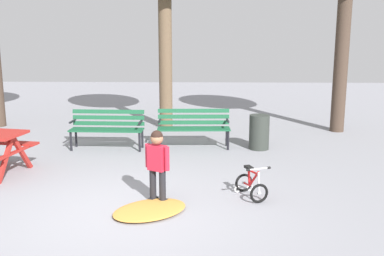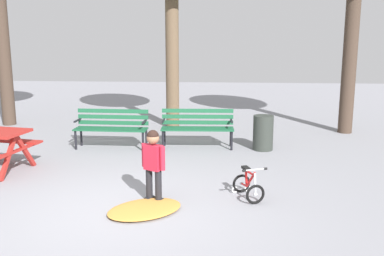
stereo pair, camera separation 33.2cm
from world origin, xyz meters
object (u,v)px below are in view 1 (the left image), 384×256
at_px(park_bench_far_left, 107,126).
at_px(trash_bin, 259,132).
at_px(kids_bicycle, 251,185).
at_px(child_standing, 157,160).
at_px(park_bench_left, 194,125).

distance_m(park_bench_far_left, trash_bin, 3.34).
xyz_separation_m(park_bench_far_left, trash_bin, (3.34, 0.05, -0.13)).
bearing_deg(kids_bicycle, child_standing, -169.08).
height_order(park_bench_far_left, kids_bicycle, park_bench_far_left).
bearing_deg(park_bench_far_left, trash_bin, 0.93).
distance_m(kids_bicycle, trash_bin, 3.05).
bearing_deg(trash_bin, park_bench_left, 175.27).
distance_m(child_standing, trash_bin, 3.80).
relative_size(park_bench_far_left, park_bench_left, 1.00).
height_order(park_bench_left, trash_bin, park_bench_left).
bearing_deg(kids_bicycle, park_bench_left, 107.25).
bearing_deg(park_bench_left, park_bench_far_left, -174.77).
bearing_deg(child_standing, trash_bin, 60.12).
distance_m(child_standing, kids_bicycle, 1.51).
bearing_deg(kids_bicycle, trash_bin, 81.12).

